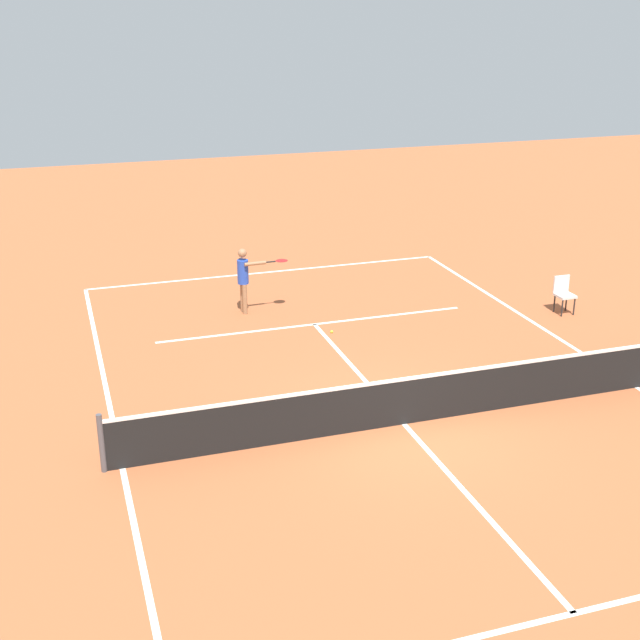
# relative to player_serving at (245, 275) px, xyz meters

# --- Properties ---
(ground_plane) EXTENTS (60.00, 60.00, 0.00)m
(ground_plane) POSITION_rel_player_serving_xyz_m (-1.40, 6.89, -1.01)
(ground_plane) COLOR #AD5933
(court_lines) EXTENTS (10.51, 20.21, 0.01)m
(court_lines) POSITION_rel_player_serving_xyz_m (-1.40, 6.89, -1.00)
(court_lines) COLOR white
(court_lines) RESTS_ON ground
(tennis_net) EXTENTS (11.11, 0.10, 1.07)m
(tennis_net) POSITION_rel_player_serving_xyz_m (-1.40, 6.89, -0.51)
(tennis_net) COLOR #4C4C51
(tennis_net) RESTS_ON ground
(player_serving) EXTENTS (1.28, 0.51, 1.69)m
(player_serving) POSITION_rel_player_serving_xyz_m (0.00, 0.00, 0.00)
(player_serving) COLOR #9E704C
(player_serving) RESTS_ON ground
(tennis_ball) EXTENTS (0.07, 0.07, 0.07)m
(tennis_ball) POSITION_rel_player_serving_xyz_m (-1.62, 2.04, -0.97)
(tennis_ball) COLOR #CCE033
(tennis_ball) RESTS_ON ground
(courtside_chair_mid) EXTENTS (0.44, 0.46, 0.95)m
(courtside_chair_mid) POSITION_rel_player_serving_xyz_m (-7.69, 2.51, -0.47)
(courtside_chair_mid) COLOR #262626
(courtside_chair_mid) RESTS_ON ground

